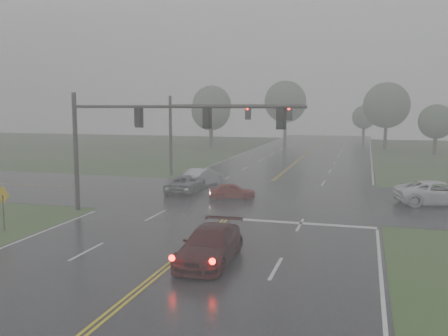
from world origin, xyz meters
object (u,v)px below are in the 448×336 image
(sedan_red, at_px, (232,199))
(sedan_silver, at_px, (203,186))
(signal_gantry_far, at_px, (209,120))
(sedan_maroon, at_px, (210,262))
(signal_gantry_near, at_px, (142,128))
(car_grey, at_px, (186,192))
(pickup_white, at_px, (439,205))

(sedan_red, height_order, sedan_silver, sedan_silver)
(sedan_red, relative_size, signal_gantry_far, 0.27)
(sedan_maroon, relative_size, signal_gantry_near, 0.35)
(sedan_red, relative_size, car_grey, 0.69)
(sedan_maroon, bearing_deg, car_grey, 112.52)
(signal_gantry_near, bearing_deg, sedan_red, 56.51)
(sedan_silver, bearing_deg, pickup_white, -175.77)
(sedan_silver, bearing_deg, car_grey, 98.13)
(pickup_white, bearing_deg, signal_gantry_near, 99.37)
(car_grey, bearing_deg, signal_gantry_near, 87.15)
(sedan_silver, height_order, signal_gantry_far, signal_gantry_far)
(sedan_silver, relative_size, signal_gantry_far, 0.36)
(signal_gantry_near, bearing_deg, car_grey, 91.09)
(pickup_white, bearing_deg, sedan_red, 82.92)
(sedan_silver, distance_m, pickup_white, 18.54)
(sedan_red, relative_size, signal_gantry_near, 0.23)
(pickup_white, bearing_deg, signal_gantry_far, 52.22)
(pickup_white, bearing_deg, sedan_maroon, 130.72)
(signal_gantry_near, distance_m, signal_gantry_far, 16.47)
(sedan_maroon, relative_size, signal_gantry_far, 0.41)
(sedan_silver, relative_size, pickup_white, 0.77)
(car_grey, distance_m, signal_gantry_far, 9.94)
(car_grey, relative_size, signal_gantry_far, 0.39)
(sedan_maroon, relative_size, car_grey, 1.06)
(sedan_red, relative_size, pickup_white, 0.58)
(sedan_silver, relative_size, signal_gantry_near, 0.30)
(signal_gantry_far, bearing_deg, signal_gantry_near, -87.24)
(car_grey, distance_m, pickup_white, 18.62)
(sedan_silver, xyz_separation_m, signal_gantry_far, (-1.02, 4.98, 5.42))
(sedan_red, bearing_deg, sedan_maroon, 172.58)
(car_grey, height_order, pickup_white, pickup_white)
(sedan_silver, height_order, car_grey, sedan_silver)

